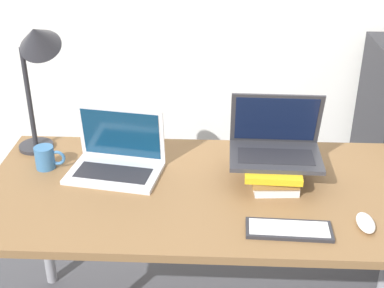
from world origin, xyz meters
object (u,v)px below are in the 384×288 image
Objects in this scene: desk_lamp at (36,53)px; book_stack at (272,171)px; wireless_keyboard at (289,230)px; laptop_on_books at (275,144)px; laptop_left at (117,160)px; mouse at (366,223)px; mug at (46,158)px.

book_stack is at bearing -12.53° from desk_lamp.
laptop_on_books is at bearing 93.33° from wireless_keyboard.
desk_lamp reaches higher than laptop_left.
mouse is at bearing -20.25° from laptop_left.
desk_lamp is at bearing 170.66° from laptop_on_books.
laptop_left is at bearing 179.08° from laptop_on_books.
mug is (-0.87, 0.07, -0.00)m from book_stack.
desk_lamp reaches higher than mouse.
book_stack is at bearing -4.57° from mug.
desk_lamp is at bearing 158.61° from mouse.
book_stack is 0.99m from desk_lamp.
desk_lamp reaches higher than mug.
laptop_left reaches higher than wireless_keyboard.
mug reaches higher than mouse.
wireless_keyboard is (0.03, -0.30, -0.04)m from book_stack.
mug is at bearing -78.80° from desk_lamp.
laptop_on_books reaches higher than laptop_left.
wireless_keyboard is 1.13m from desk_lamp.
mug is (-0.90, 0.37, 0.04)m from wireless_keyboard.
laptop_left is 3.18× the size of mug.
wireless_keyboard is 2.47× the size of mouse.
mug is at bearing 178.76° from laptop_on_books.
desk_lamp reaches higher than book_stack.
desk_lamp is (-0.30, 0.14, 0.37)m from laptop_left.
laptop_left is 0.93m from mouse.
wireless_keyboard is (0.02, -0.35, -0.13)m from laptop_on_books.
laptop_left is 1.11× the size of laptop_on_books.
mug is at bearing 157.65° from wireless_keyboard.
desk_lamp is at bearing 155.46° from laptop_left.
laptop_on_books is 2.87× the size of mug.
wireless_keyboard is 0.26m from mouse.
book_stack is 0.87m from mug.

